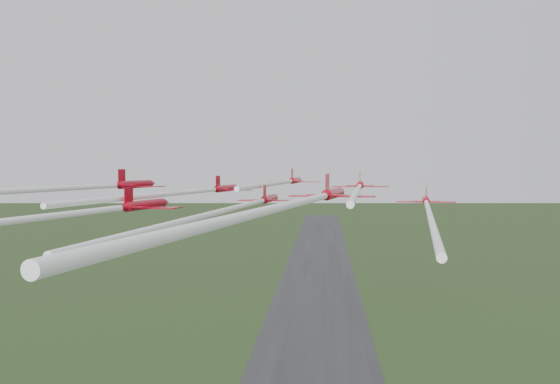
# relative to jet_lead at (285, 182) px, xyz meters

# --- Properties ---
(runway) EXTENTS (38.00, 900.00, 0.04)m
(runway) POSITION_rel_jet_lead_xyz_m (3.44, 187.15, -53.99)
(runway) COLOR #2D2D2F
(runway) RESTS_ON ground
(jet_lead) EXTENTS (9.37, 52.58, 2.76)m
(jet_lead) POSITION_rel_jet_lead_xyz_m (0.00, 0.00, 0.00)
(jet_lead) COLOR #B00518
(jet_row2_left) EXTENTS (13.49, 53.60, 2.66)m
(jet_row2_left) POSITION_rel_jet_lead_xyz_m (-11.95, -14.35, -1.05)
(jet_row2_left) COLOR #B00518
(jet_row2_right) EXTENTS (9.12, 59.90, 2.70)m
(jet_row2_right) POSITION_rel_jet_lead_xyz_m (11.12, -17.68, -0.41)
(jet_row2_right) COLOR #B00518
(jet_row3_left) EXTENTS (15.01, 57.24, 2.77)m
(jet_row3_left) POSITION_rel_jet_lead_xyz_m (-23.58, -27.84, -0.09)
(jet_row3_left) COLOR #B00518
(jet_row3_mid) EXTENTS (9.73, 60.32, 2.35)m
(jet_row3_mid) POSITION_rel_jet_lead_xyz_m (-2.51, -36.09, -1.81)
(jet_row3_mid) COLOR #B00518
(jet_row3_right) EXTENTS (12.20, 60.19, 2.34)m
(jet_row3_right) POSITION_rel_jet_lead_xyz_m (17.75, -33.76, -2.05)
(jet_row3_right) COLOR #B00518
(jet_row4_left) EXTENTS (13.73, 48.52, 2.72)m
(jet_row4_left) POSITION_rel_jet_lead_xyz_m (-16.47, -42.28, -1.99)
(jet_row4_left) COLOR #B00518
(jet_row4_right) EXTENTS (13.93, 57.69, 2.75)m
(jet_row4_right) POSITION_rel_jet_lead_xyz_m (4.98, -48.74, -0.49)
(jet_row4_right) COLOR #B00518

